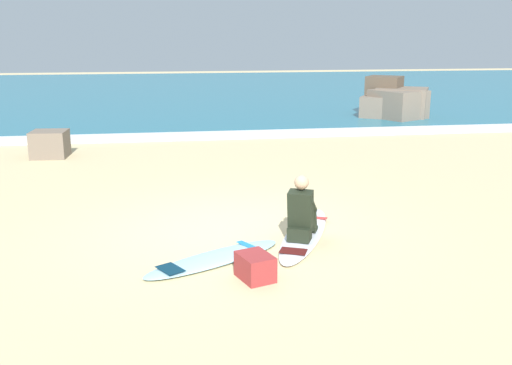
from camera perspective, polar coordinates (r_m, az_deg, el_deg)
name	(u,v)px	position (r m, az deg, el deg)	size (l,w,h in m)	color
ground_plane	(229,231)	(8.96, -2.70, -4.76)	(80.00, 80.00, 0.00)	beige
sea	(183,92)	(30.66, -7.26, 8.89)	(80.00, 28.00, 0.10)	teal
breaking_foam	(198,136)	(17.08, -5.78, 4.61)	(80.00, 0.90, 0.11)	white
surfboard_main	(304,234)	(8.73, 4.78, -5.08)	(1.53, 2.58, 0.08)	silver
surfer_seated	(302,214)	(8.35, 4.52, -3.08)	(0.59, 0.77, 0.95)	black
surfboard_spare_near	(214,259)	(7.80, -4.14, -7.50)	(2.10, 1.53, 0.08)	#9ED1E5
rock_outcrop_distant	(393,104)	(21.31, 13.40, 7.59)	(2.79, 2.73, 1.48)	#756656
shoreline_rock	(50,144)	(15.08, -19.68, 3.59)	(0.83, 0.78, 0.65)	#756656
beach_bag	(255,267)	(7.20, -0.08, -8.32)	(0.36, 0.48, 0.32)	maroon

